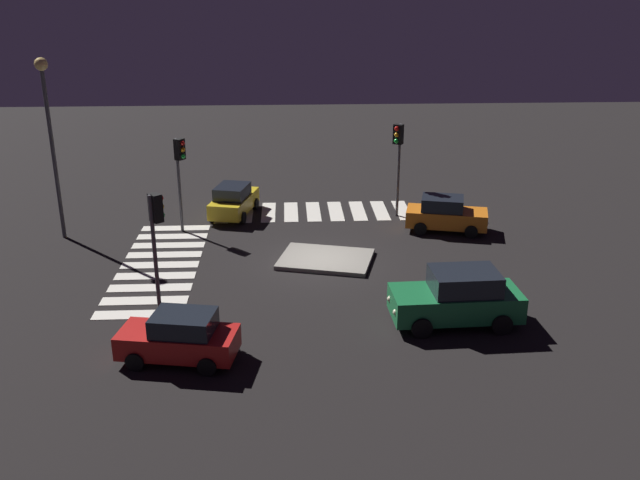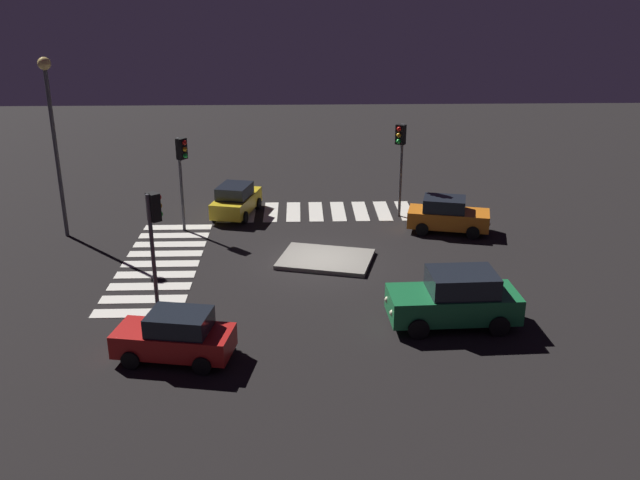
% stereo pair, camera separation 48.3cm
% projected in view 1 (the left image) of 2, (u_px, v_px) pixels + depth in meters
% --- Properties ---
extents(ground_plane, '(80.00, 80.00, 0.00)m').
position_uv_depth(ground_plane, '(320.00, 262.00, 29.15)').
color(ground_plane, black).
extents(traffic_island, '(4.38, 3.71, 0.18)m').
position_uv_depth(traffic_island, '(326.00, 259.00, 29.23)').
color(traffic_island, gray).
rests_on(traffic_island, ground).
extents(car_green, '(4.51, 2.24, 1.93)m').
position_uv_depth(car_green, '(457.00, 298.00, 23.64)').
color(car_green, '#196B38').
rests_on(car_green, ground).
extents(car_orange, '(4.01, 2.45, 1.65)m').
position_uv_depth(car_orange, '(446.00, 214.00, 32.58)').
color(car_orange, orange).
rests_on(car_orange, ground).
extents(car_yellow, '(2.41, 3.96, 1.63)m').
position_uv_depth(car_yellow, '(234.00, 201.00, 34.68)').
color(car_yellow, gold).
rests_on(car_yellow, ground).
extents(car_red, '(3.84, 2.21, 1.60)m').
position_uv_depth(car_red, '(179.00, 337.00, 21.35)').
color(car_red, red).
rests_on(car_red, ground).
extents(traffic_light_north, '(0.53, 0.54, 4.52)m').
position_uv_depth(traffic_light_north, '(156.00, 226.00, 23.15)').
color(traffic_light_north, '#47474C').
rests_on(traffic_light_north, ground).
extents(traffic_light_east, '(0.53, 0.54, 4.46)m').
position_uv_depth(traffic_light_east, '(180.00, 162.00, 31.53)').
color(traffic_light_east, '#47474C').
rests_on(traffic_light_east, ground).
extents(traffic_light_south, '(0.54, 0.53, 4.67)m').
position_uv_depth(traffic_light_south, '(398.00, 147.00, 33.60)').
color(traffic_light_south, '#47474C').
rests_on(traffic_light_south, ground).
extents(street_lamp, '(0.56, 0.56, 8.09)m').
position_uv_depth(street_lamp, '(49.00, 119.00, 30.10)').
color(street_lamp, '#47474C').
rests_on(street_lamp, ground).
extents(crosswalk_near, '(9.90, 3.20, 0.02)m').
position_uv_depth(crosswalk_near, '(313.00, 212.00, 35.55)').
color(crosswalk_near, silver).
rests_on(crosswalk_near, ground).
extents(crosswalk_side, '(3.20, 9.90, 0.02)m').
position_uv_depth(crosswalk_side, '(160.00, 265.00, 28.84)').
color(crosswalk_side, silver).
rests_on(crosswalk_side, ground).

